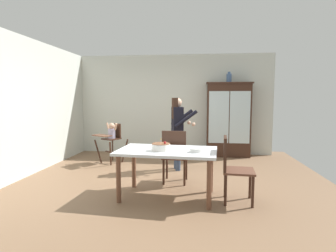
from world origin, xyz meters
TOP-DOWN VIEW (x-y plane):
  - ground_plane at (0.00, 0.00)m, footprint 6.24×6.24m
  - wall_back at (0.00, 2.63)m, footprint 5.32×0.06m
  - wall_left at (-2.63, 0.00)m, footprint 0.06×5.32m
  - china_cabinet at (1.47, 2.37)m, footprint 1.17×0.48m
  - ceramic_vase at (1.46, 2.37)m, footprint 0.13×0.13m
  - high_chair_with_toddler at (-1.34, 1.29)m, footprint 0.79×0.84m
  - adult_person at (0.26, 0.86)m, footprint 0.60×0.58m
  - dining_table at (0.23, -0.79)m, footprint 1.55×1.00m
  - birthday_cake at (0.15, -0.87)m, footprint 0.28×0.28m
  - serving_bowl at (0.67, -0.93)m, footprint 0.18×0.18m
  - dining_chair_far_side at (0.29, -0.13)m, footprint 0.46×0.46m
  - dining_chair_right_end at (1.19, -0.87)m, footprint 0.47×0.47m

SIDE VIEW (x-z plane):
  - ground_plane at x=0.00m, z-range 0.00..0.00m
  - dining_chair_far_side at x=0.29m, z-range 0.08..1.04m
  - dining_chair_right_end at x=1.19m, z-range 0.08..1.04m
  - dining_table at x=0.23m, z-range 0.27..1.01m
  - high_chair_with_toddler at x=-1.34m, z-range 0.18..1.13m
  - serving_bowl at x=0.67m, z-range 0.74..0.79m
  - birthday_cake at x=0.15m, z-range 0.70..0.89m
  - adult_person at x=0.26m, z-range 0.20..1.73m
  - china_cabinet at x=1.47m, z-range 0.01..1.94m
  - wall_back at x=0.00m, z-range 0.00..2.70m
  - wall_left at x=-2.63m, z-range 0.00..2.70m
  - ceramic_vase at x=1.46m, z-range 1.91..2.18m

